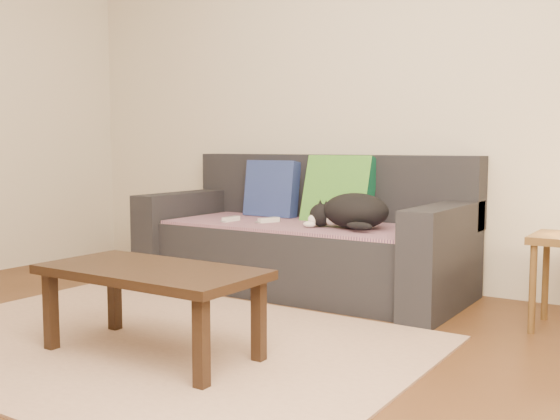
{
  "coord_description": "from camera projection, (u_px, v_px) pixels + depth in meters",
  "views": [
    {
      "loc": [
        2.16,
        -2.04,
        0.93
      ],
      "look_at": [
        0.05,
        1.2,
        0.55
      ],
      "focal_mm": 42.0,
      "sensor_mm": 36.0,
      "label": 1
    }
  ],
  "objects": [
    {
      "name": "ground",
      "position": [
        127.0,
        351.0,
        2.97
      ],
      "size": [
        4.5,
        4.5,
        0.0
      ],
      "primitive_type": "plane",
      "color": "brown",
      "rests_on": "ground"
    },
    {
      "name": "back_wall",
      "position": [
        337.0,
        92.0,
        4.51
      ],
      "size": [
        4.5,
        0.04,
        2.6
      ],
      "primitive_type": "cube",
      "color": "beige",
      "rests_on": "ground"
    },
    {
      "name": "sofa",
      "position": [
        305.0,
        242.0,
        4.25
      ],
      "size": [
        2.1,
        0.94,
        0.87
      ],
      "color": "#232328",
      "rests_on": "ground"
    },
    {
      "name": "throw_blanket",
      "position": [
        297.0,
        225.0,
        4.16
      ],
      "size": [
        1.66,
        0.74,
        0.02
      ],
      "primitive_type": "cube",
      "color": "#432A4F",
      "rests_on": "sofa"
    },
    {
      "name": "cushion_navy",
      "position": [
        272.0,
        189.0,
        4.56
      ],
      "size": [
        0.39,
        0.15,
        0.4
      ],
      "primitive_type": "cube",
      "rotation": [
        -0.14,
        0.0,
        0.0
      ],
      "color": "#131653",
      "rests_on": "throw_blanket"
    },
    {
      "name": "cushion_green",
      "position": [
        339.0,
        192.0,
        4.28
      ],
      "size": [
        0.47,
        0.24,
        0.48
      ],
      "primitive_type": "cube",
      "rotation": [
        -0.28,
        0.0,
        0.0
      ],
      "color": "#0A4630",
      "rests_on": "throw_blanket"
    },
    {
      "name": "cat",
      "position": [
        352.0,
        212.0,
        3.88
      ],
      "size": [
        0.55,
        0.44,
        0.21
      ],
      "rotation": [
        0.0,
        0.0,
        -0.42
      ],
      "color": "black",
      "rests_on": "throw_blanket"
    },
    {
      "name": "wii_remote_a",
      "position": [
        231.0,
        219.0,
        4.27
      ],
      "size": [
        0.04,
        0.15,
        0.03
      ],
      "primitive_type": "cube",
      "rotation": [
        0.0,
        0.0,
        1.56
      ],
      "color": "white",
      "rests_on": "throw_blanket"
    },
    {
      "name": "wii_remote_b",
      "position": [
        269.0,
        220.0,
        4.2
      ],
      "size": [
        0.09,
        0.15,
        0.03
      ],
      "primitive_type": "cube",
      "rotation": [
        0.0,
        0.0,
        1.19
      ],
      "color": "white",
      "rests_on": "throw_blanket"
    },
    {
      "name": "rug",
      "position": [
        150.0,
        342.0,
        3.1
      ],
      "size": [
        2.5,
        1.8,
        0.01
      ],
      "primitive_type": "cube",
      "color": "tan",
      "rests_on": "ground"
    },
    {
      "name": "coffee_table",
      "position": [
        151.0,
        279.0,
        2.86
      ],
      "size": [
        1.0,
        0.5,
        0.4
      ],
      "color": "black",
      "rests_on": "rug"
    }
  ]
}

